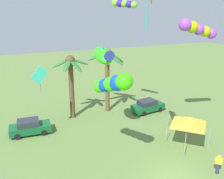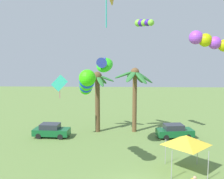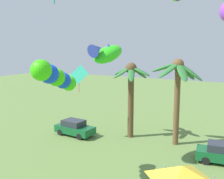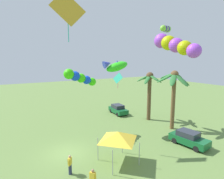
{
  "view_description": "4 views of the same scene",
  "coord_description": "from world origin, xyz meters",
  "px_view_note": "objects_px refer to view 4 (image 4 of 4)",
  "views": [
    {
      "loc": [
        -10.26,
        -12.44,
        11.81
      ],
      "look_at": [
        -2.41,
        5.78,
        5.43
      ],
      "focal_mm": 40.42,
      "sensor_mm": 36.0,
      "label": 1
    },
    {
      "loc": [
        -1.07,
        -15.42,
        8.7
      ],
      "look_at": [
        -1.89,
        5.78,
        6.03
      ],
      "focal_mm": 40.43,
      "sensor_mm": 36.0,
      "label": 2
    },
    {
      "loc": [
        7.14,
        -9.34,
        8.63
      ],
      "look_at": [
        -1.98,
        6.67,
        5.7
      ],
      "focal_mm": 44.12,
      "sensor_mm": 36.0,
      "label": 3
    },
    {
      "loc": [
        16.72,
        -4.72,
        8.94
      ],
      "look_at": [
        -1.72,
        6.0,
        5.49
      ],
      "focal_mm": 30.07,
      "sensor_mm": 36.0,
      "label": 4
    }
  ],
  "objects_px": {
    "parked_car_1": "(118,109)",
    "kite_diamond_0": "(118,78)",
    "kite_diamond_5": "(68,9)",
    "palm_tree_0": "(174,85)",
    "festival_tent": "(118,136)",
    "kite_tube_1": "(80,78)",
    "kite_fish_4": "(116,66)",
    "kite_tube_2": "(174,45)",
    "spectator_0": "(70,165)",
    "parked_car_0": "(189,138)",
    "palm_tree_1": "(150,86)",
    "kite_tube_3": "(166,29)"
  },
  "relations": [
    {
      "from": "kite_fish_4",
      "to": "palm_tree_1",
      "type": "bearing_deg",
      "value": 101.03
    },
    {
      "from": "kite_tube_1",
      "to": "kite_tube_2",
      "type": "bearing_deg",
      "value": 20.21
    },
    {
      "from": "kite_tube_1",
      "to": "parked_car_0",
      "type": "bearing_deg",
      "value": 46.36
    },
    {
      "from": "parked_car_0",
      "to": "parked_car_1",
      "type": "relative_size",
      "value": 1.03
    },
    {
      "from": "palm_tree_0",
      "to": "parked_car_0",
      "type": "xyz_separation_m",
      "value": [
        4.26,
        -2.2,
        -4.97
      ]
    },
    {
      "from": "palm_tree_1",
      "to": "kite_tube_1",
      "type": "xyz_separation_m",
      "value": [
        0.26,
        -10.79,
        1.74
      ]
    },
    {
      "from": "kite_tube_1",
      "to": "kite_fish_4",
      "type": "bearing_deg",
      "value": 76.39
    },
    {
      "from": "parked_car_1",
      "to": "kite_diamond_0",
      "type": "relative_size",
      "value": 1.61
    },
    {
      "from": "kite_tube_2",
      "to": "kite_diamond_5",
      "type": "distance_m",
      "value": 10.86
    },
    {
      "from": "palm_tree_0",
      "to": "kite_tube_2",
      "type": "xyz_separation_m",
      "value": [
        6.13,
        -7.2,
        4.3
      ]
    },
    {
      "from": "palm_tree_0",
      "to": "kite_tube_1",
      "type": "bearing_deg",
      "value": -110.47
    },
    {
      "from": "palm_tree_0",
      "to": "kite_fish_4",
      "type": "height_order",
      "value": "kite_fish_4"
    },
    {
      "from": "kite_diamond_5",
      "to": "palm_tree_1",
      "type": "bearing_deg",
      "value": 98.3
    },
    {
      "from": "kite_tube_1",
      "to": "kite_fish_4",
      "type": "relative_size",
      "value": 1.19
    },
    {
      "from": "festival_tent",
      "to": "spectator_0",
      "type": "bearing_deg",
      "value": -96.56
    },
    {
      "from": "kite_tube_2",
      "to": "kite_tube_3",
      "type": "xyz_separation_m",
      "value": [
        -5.45,
        4.62,
        2.25
      ]
    },
    {
      "from": "palm_tree_1",
      "to": "kite_diamond_5",
      "type": "height_order",
      "value": "kite_diamond_5"
    },
    {
      "from": "spectator_0",
      "to": "kite_diamond_5",
      "type": "height_order",
      "value": "kite_diamond_5"
    },
    {
      "from": "kite_tube_2",
      "to": "parked_car_0",
      "type": "bearing_deg",
      "value": 110.48
    },
    {
      "from": "palm_tree_0",
      "to": "kite_diamond_0",
      "type": "distance_m",
      "value": 8.68
    },
    {
      "from": "palm_tree_0",
      "to": "kite_tube_3",
      "type": "distance_m",
      "value": 7.07
    },
    {
      "from": "parked_car_0",
      "to": "festival_tent",
      "type": "height_order",
      "value": "festival_tent"
    },
    {
      "from": "kite_fish_4",
      "to": "festival_tent",
      "type": "bearing_deg",
      "value": -29.61
    },
    {
      "from": "palm_tree_0",
      "to": "kite_diamond_5",
      "type": "relative_size",
      "value": 1.54
    },
    {
      "from": "palm_tree_0",
      "to": "parked_car_0",
      "type": "relative_size",
      "value": 1.85
    },
    {
      "from": "kite_tube_3",
      "to": "parked_car_1",
      "type": "bearing_deg",
      "value": 179.41
    },
    {
      "from": "spectator_0",
      "to": "kite_fish_4",
      "type": "height_order",
      "value": "kite_fish_4"
    },
    {
      "from": "parked_car_1",
      "to": "kite_diamond_0",
      "type": "distance_m",
      "value": 5.52
    },
    {
      "from": "palm_tree_0",
      "to": "parked_car_0",
      "type": "distance_m",
      "value": 6.91
    },
    {
      "from": "parked_car_1",
      "to": "kite_fish_4",
      "type": "distance_m",
      "value": 10.55
    },
    {
      "from": "parked_car_0",
      "to": "spectator_0",
      "type": "distance_m",
      "value": 12.41
    },
    {
      "from": "kite_tube_2",
      "to": "kite_fish_4",
      "type": "relative_size",
      "value": 1.24
    },
    {
      "from": "palm_tree_0",
      "to": "kite_diamond_0",
      "type": "height_order",
      "value": "palm_tree_0"
    },
    {
      "from": "kite_tube_2",
      "to": "kite_tube_3",
      "type": "bearing_deg",
      "value": 139.7
    },
    {
      "from": "kite_diamond_5",
      "to": "palm_tree_0",
      "type": "bearing_deg",
      "value": 78.56
    },
    {
      "from": "parked_car_0",
      "to": "kite_diamond_5",
      "type": "relative_size",
      "value": 0.83
    },
    {
      "from": "kite_diamond_5",
      "to": "kite_tube_1",
      "type": "bearing_deg",
      "value": 134.08
    },
    {
      "from": "kite_diamond_5",
      "to": "kite_fish_4",
      "type": "bearing_deg",
      "value": 95.18
    },
    {
      "from": "kite_diamond_0",
      "to": "kite_tube_1",
      "type": "bearing_deg",
      "value": -62.86
    },
    {
      "from": "kite_tube_3",
      "to": "kite_fish_4",
      "type": "xyz_separation_m",
      "value": [
        -3.75,
        -4.16,
        -4.13
      ]
    },
    {
      "from": "parked_car_1",
      "to": "parked_car_0",
      "type": "bearing_deg",
      "value": 1.16
    },
    {
      "from": "parked_car_0",
      "to": "parked_car_1",
      "type": "height_order",
      "value": "same"
    },
    {
      "from": "spectator_0",
      "to": "kite_diamond_0",
      "type": "distance_m",
      "value": 16.51
    },
    {
      "from": "kite_diamond_5",
      "to": "spectator_0",
      "type": "bearing_deg",
      "value": -19.86
    },
    {
      "from": "palm_tree_0",
      "to": "festival_tent",
      "type": "height_order",
      "value": "palm_tree_0"
    },
    {
      "from": "kite_diamond_0",
      "to": "kite_tube_3",
      "type": "xyz_separation_m",
      "value": [
        8.69,
        0.76,
        6.21
      ]
    },
    {
      "from": "palm_tree_1",
      "to": "parked_car_0",
      "type": "relative_size",
      "value": 1.74
    },
    {
      "from": "festival_tent",
      "to": "kite_diamond_0",
      "type": "height_order",
      "value": "kite_diamond_0"
    },
    {
      "from": "palm_tree_0",
      "to": "palm_tree_1",
      "type": "relative_size",
      "value": 1.06
    },
    {
      "from": "kite_tube_3",
      "to": "spectator_0",
      "type": "bearing_deg",
      "value": -79.37
    }
  ]
}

